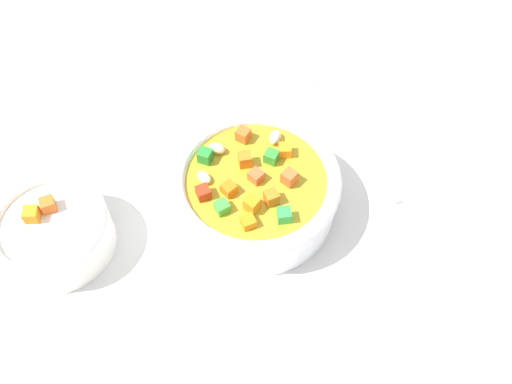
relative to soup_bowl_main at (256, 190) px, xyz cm
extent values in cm
cube|color=silver|center=(0.01, 0.01, -4.14)|extent=(140.00, 140.00, 2.00)
cylinder|color=white|center=(0.01, 0.01, -0.82)|extent=(16.38, 16.38, 4.63)
torus|color=white|center=(0.01, 0.01, 1.93)|extent=(16.87, 16.87, 1.47)
cylinder|color=gold|center=(0.01, 0.01, 1.69)|extent=(13.96, 13.96, 0.40)
cube|color=green|center=(-1.24, 2.50, 2.50)|extent=(1.75, 1.75, 1.22)
cube|color=orange|center=(2.73, -2.00, 2.63)|extent=(1.65, 1.65, 1.48)
cube|color=orange|center=(4.08, -3.17, 2.37)|extent=(1.38, 1.38, 0.96)
ellipsoid|color=beige|center=(-3.22, 4.11, 2.45)|extent=(2.03, 2.06, 1.11)
cube|color=orange|center=(1.85, 2.65, 2.62)|extent=(1.60, 1.60, 1.46)
cube|color=orange|center=(-5.08, 1.42, 2.55)|extent=(1.72, 1.72, 1.31)
ellipsoid|color=beige|center=(-4.91, -1.69, 2.42)|extent=(2.08, 1.99, 1.06)
cube|color=#D75C2F|center=(0.13, 0.00, 2.43)|extent=(1.57, 1.57, 1.09)
cube|color=orange|center=(-2.17, -0.41, 2.60)|extent=(1.60, 1.60, 1.43)
cube|color=orange|center=(2.93, -0.03, 2.56)|extent=(1.39, 1.39, 1.34)
cube|color=green|center=(1.47, -4.52, 2.42)|extent=(1.29, 1.29, 1.06)
cube|color=orange|center=(-1.28, 4.10, 2.48)|extent=(1.72, 1.72, 1.18)
cube|color=orange|center=(-0.09, -2.99, 2.44)|extent=(1.50, 1.50, 1.10)
cube|color=green|center=(5.22, 0.07, 2.54)|extent=(1.65, 1.65, 1.30)
cube|color=#288933|center=(-4.57, -3.19, 2.57)|extent=(1.77, 1.77, 1.36)
cube|color=red|center=(-0.80, -5.32, 2.48)|extent=(1.40, 1.40, 1.18)
ellipsoid|color=beige|center=(-2.47, -4.41, 2.29)|extent=(1.94, 1.45, 0.80)
cylinder|color=silver|center=(0.64, 13.75, -2.69)|extent=(13.18, 1.67, 0.89)
ellipsoid|color=silver|center=(-12.80, 14.55, -2.65)|extent=(3.24, 2.34, 0.98)
cylinder|color=white|center=(-5.87, -19.30, -1.09)|extent=(11.10, 11.10, 4.09)
torus|color=white|center=(-5.87, -19.30, 1.18)|extent=(11.21, 11.21, 0.89)
cube|color=orange|center=(-7.53, -18.63, 1.61)|extent=(1.46, 1.46, 1.31)
cube|color=orange|center=(-7.21, -20.32, 1.64)|extent=(1.86, 1.86, 1.37)
camera|label=1|loc=(26.79, -15.40, 45.94)|focal=38.56mm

